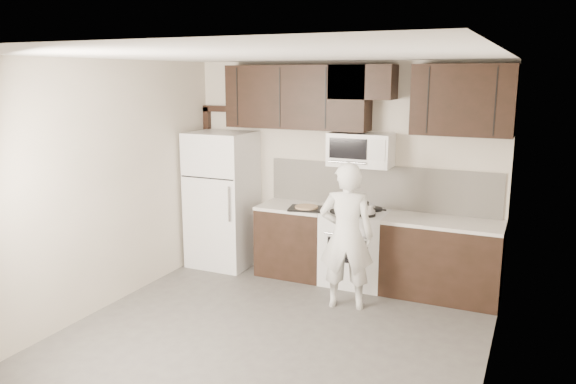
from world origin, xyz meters
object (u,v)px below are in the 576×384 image
Objects in this scene: refrigerator at (222,199)px; person at (346,236)px; stove at (355,247)px; microwave at (361,150)px.

person is (1.98, -0.69, -0.08)m from refrigerator.
stove is 0.83m from person.
refrigerator reaches higher than stove.
microwave is 1.20m from person.
refrigerator is at bearing -174.85° from microwave.
stove is 1.90m from refrigerator.
refrigerator is 2.09m from person.
microwave reaches higher than stove.
stove is 1.20m from microwave.
refrigerator is (-1.85, -0.17, -0.75)m from microwave.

